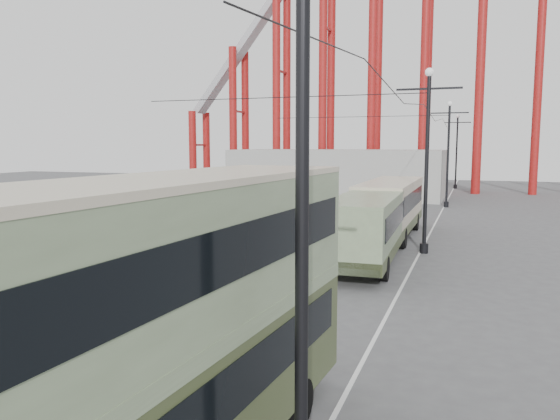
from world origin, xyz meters
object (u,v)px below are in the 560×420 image
at_px(single_decker_cream, 390,205).
at_px(single_decker_green, 371,223).
at_px(pedestrian, 334,250).
at_px(double_decker_bus, 174,318).

bearing_deg(single_decker_cream, single_decker_green, -89.00).
distance_m(single_decker_cream, pedestrian, 9.53).
relative_size(double_decker_bus, single_decker_green, 0.83).
bearing_deg(single_decker_cream, pedestrian, -96.68).
height_order(single_decker_cream, pedestrian, single_decker_cream).
height_order(double_decker_bus, pedestrian, double_decker_bus).
relative_size(single_decker_cream, pedestrian, 6.52).
bearing_deg(double_decker_bus, single_decker_cream, 94.79).
distance_m(double_decker_bus, single_decker_cream, 25.74).
xyz_separation_m(double_decker_bus, pedestrian, (-1.49, 16.32, -2.00)).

